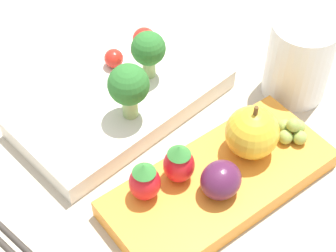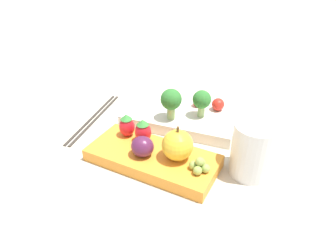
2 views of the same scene
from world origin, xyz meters
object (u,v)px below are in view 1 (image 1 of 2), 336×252
strawberry_0 (179,163)px  chopsticks_pair (7,239)px  bento_box_savoury (122,103)px  apple (252,133)px  broccoli_floret_0 (148,50)px  broccoli_floret_1 (128,86)px  grape_cluster (292,131)px  cherry_tomato_1 (144,39)px  cherry_tomato_0 (114,58)px  drinking_cup (299,60)px  strawberry_1 (145,181)px  bento_box_fruit (220,183)px  plum (218,183)px

strawberry_0 → chopsticks_pair: (-0.15, 0.06, -0.04)m
bento_box_savoury → apple: apple is taller
broccoli_floret_0 → broccoli_floret_1: 0.06m
broccoli_floret_0 → grape_cluster: 0.17m
cherry_tomato_1 → cherry_tomato_0: bearing=180.0°
broccoli_floret_1 → cherry_tomato_1: broccoli_floret_1 is taller
strawberry_0 → drinking_cup: bearing=4.3°
apple → chopsticks_pair: size_ratio=0.28×
bento_box_savoury → cherry_tomato_0: 0.05m
grape_cluster → cherry_tomato_1: bearing=96.1°
broccoli_floret_0 → broccoli_floret_1: (-0.05, -0.03, 0.00)m
strawberry_1 → drinking_cup: size_ratio=0.48×
bento_box_savoury → strawberry_1: bearing=-119.5°
bento_box_fruit → chopsticks_pair: bento_box_fruit is taller
bento_box_fruit → grape_cluster: size_ratio=6.77×
cherry_tomato_1 → plum: 0.21m
cherry_tomato_0 → chopsticks_pair: bearing=-154.4°
bento_box_fruit → strawberry_1: size_ratio=5.25×
strawberry_1 → bento_box_savoury: bearing=60.5°
plum → broccoli_floret_0: bearing=70.3°
apple → chopsticks_pair: 0.24m
broccoli_floret_1 → strawberry_0: 0.09m
broccoli_floret_0 → grape_cluster: size_ratio=1.65×
bento_box_fruit → apple: size_ratio=3.81×
apple → grape_cluster: apple is taller
broccoli_floret_0 → broccoli_floret_1: size_ratio=0.89×
bento_box_fruit → broccoli_floret_0: bearing=74.8°
apple → bento_box_fruit: bearing=-175.3°
broccoli_floret_0 → cherry_tomato_1: 0.05m
broccoli_floret_0 → strawberry_1: size_ratio=1.28×
broccoli_floret_1 → grape_cluster: broccoli_floret_1 is taller
broccoli_floret_0 → strawberry_0: 0.14m
broccoli_floret_0 → chopsticks_pair: bearing=-165.0°
bento_box_savoury → cherry_tomato_0: (0.02, 0.04, 0.02)m
cherry_tomato_0 → plum: 0.20m
broccoli_floret_1 → apple: size_ratio=1.05×
apple → chopsticks_pair: (-0.22, 0.08, -0.04)m
bento_box_savoury → broccoli_floret_0: size_ratio=4.15×
broccoli_floret_0 → drinking_cup: bearing=-42.3°
broccoli_floret_1 → chopsticks_pair: broccoli_floret_1 is taller
apple → strawberry_1: apple is taller
bento_box_fruit → apple: (0.04, 0.00, 0.04)m
cherry_tomato_0 → drinking_cup: 0.20m
cherry_tomato_0 → apple: bearing=-83.0°
broccoli_floret_1 → strawberry_0: (-0.02, -0.09, -0.02)m
grape_cluster → chopsticks_pair: size_ratio=0.16×
cherry_tomato_0 → strawberry_1: strawberry_1 is taller
grape_cluster → chopsticks_pair: (-0.26, 0.10, -0.03)m
strawberry_0 → chopsticks_pair: bearing=157.4°
broccoli_floret_1 → cherry_tomato_0: 0.08m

